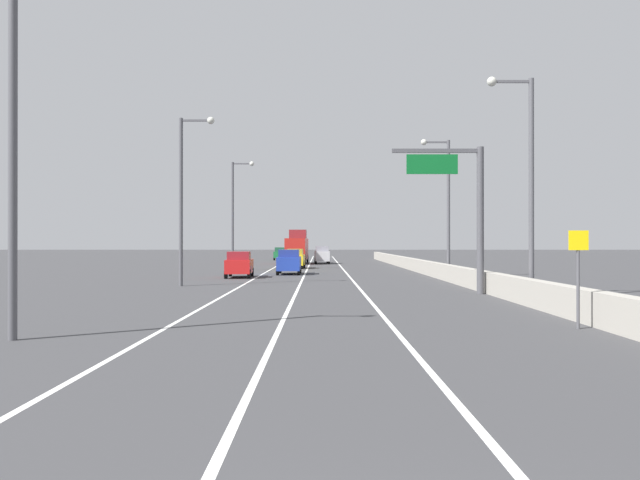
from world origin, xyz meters
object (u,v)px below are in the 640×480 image
at_px(overhead_sign_gantry, 468,201).
at_px(car_blue_2, 291,262).
at_px(lamp_post_left_near, 25,124).
at_px(speed_advisory_sign, 580,271).
at_px(car_red_3, 241,265).
at_px(lamp_post_right_third, 447,198).
at_px(car_silver_0, 324,255).
at_px(car_yellow_4, 297,259).
at_px(lamp_post_left_far, 237,208).
at_px(box_truck, 299,248).
at_px(lamp_post_right_second, 528,172).
at_px(lamp_post_left_mid, 187,189).
at_px(car_green_1, 283,254).

bearing_deg(overhead_sign_gantry, car_blue_2, 115.75).
relative_size(lamp_post_left_near, car_blue_2, 2.31).
distance_m(speed_advisory_sign, car_red_3, 32.33).
distance_m(lamp_post_right_third, car_silver_0, 33.79).
bearing_deg(car_yellow_4, car_blue_2, -90.35).
height_order(lamp_post_left_near, car_blue_2, lamp_post_left_near).
xyz_separation_m(speed_advisory_sign, car_silver_0, (-7.63, 60.53, -0.70)).
bearing_deg(car_red_3, car_silver_0, 78.70).
bearing_deg(lamp_post_left_far, box_truck, 74.99).
distance_m(lamp_post_right_second, car_yellow_4, 38.43).
distance_m(lamp_post_right_third, lamp_post_left_near, 35.11).
relative_size(overhead_sign_gantry, speed_advisory_sign, 2.50).
bearing_deg(car_blue_2, lamp_post_right_third, -26.64).
bearing_deg(overhead_sign_gantry, car_yellow_4, 106.82).
relative_size(speed_advisory_sign, lamp_post_right_second, 0.29).
height_order(lamp_post_right_second, car_yellow_4, lamp_post_right_second).
relative_size(lamp_post_left_mid, car_yellow_4, 2.40).
bearing_deg(car_yellow_4, speed_advisory_sign, -77.40).
distance_m(overhead_sign_gantry, car_green_1, 65.49).
relative_size(overhead_sign_gantry, car_yellow_4, 1.76).
relative_size(lamp_post_right_third, box_truck, 1.20).
bearing_deg(speed_advisory_sign, car_silver_0, 97.18).
bearing_deg(lamp_post_left_far, lamp_post_right_third, -37.95).
bearing_deg(box_truck, car_yellow_4, -88.63).
xyz_separation_m(car_blue_2, box_truck, (-0.27, 26.53, 0.90)).
xyz_separation_m(car_blue_2, car_yellow_4, (0.07, 12.05, -0.03)).
relative_size(lamp_post_left_near, box_truck, 1.20).
bearing_deg(speed_advisory_sign, overhead_sign_gantry, 91.88).
relative_size(lamp_post_right_second, car_red_3, 2.40).
relative_size(lamp_post_left_far, car_blue_2, 2.31).
height_order(lamp_post_right_third, car_blue_2, lamp_post_right_third).
bearing_deg(car_red_3, car_blue_2, 54.98).
bearing_deg(car_green_1, overhead_sign_gantry, -78.32).
xyz_separation_m(lamp_post_left_far, car_silver_0, (8.16, 18.92, -4.79)).
bearing_deg(car_silver_0, box_truck, 177.09).
height_order(speed_advisory_sign, lamp_post_left_far, lamp_post_left_far).
xyz_separation_m(car_silver_0, car_red_3, (-6.26, -31.35, -0.09)).
xyz_separation_m(lamp_post_left_far, box_truck, (5.11, 19.07, -3.93)).
relative_size(speed_advisory_sign, box_truck, 0.35).
relative_size(overhead_sign_gantry, lamp_post_left_near, 0.74).
bearing_deg(car_silver_0, car_yellow_4, -100.69).
distance_m(lamp_post_right_second, car_blue_2, 27.38).
relative_size(lamp_post_right_second, lamp_post_left_mid, 1.00).
xyz_separation_m(lamp_post_right_third, lamp_post_left_near, (-17.19, -30.61, 0.00)).
relative_size(lamp_post_right_third, car_silver_0, 2.15).
height_order(speed_advisory_sign, lamp_post_left_near, lamp_post_left_near).
height_order(overhead_sign_gantry, car_red_3, overhead_sign_gantry).
distance_m(car_red_3, box_truck, 31.68).
distance_m(lamp_post_left_near, box_truck, 63.35).
xyz_separation_m(lamp_post_right_second, car_green_1, (-15.19, 67.55, -4.91)).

